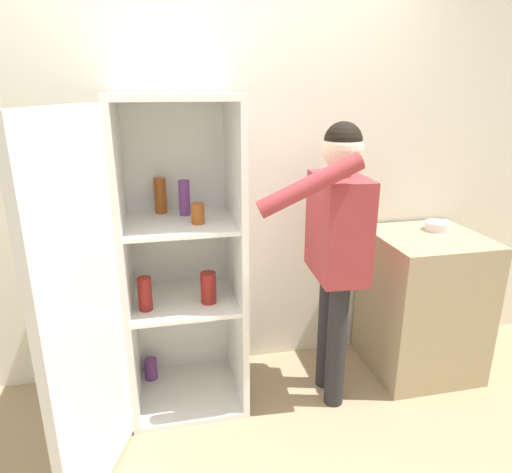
% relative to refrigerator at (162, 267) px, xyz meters
% --- Properties ---
extents(ground_plane, '(12.00, 12.00, 0.00)m').
position_rel_refrigerator_xyz_m(ground_plane, '(0.32, -0.55, -0.87)').
color(ground_plane, tan).
extents(wall_back, '(7.00, 0.06, 2.55)m').
position_rel_refrigerator_xyz_m(wall_back, '(0.32, 0.43, 0.41)').
color(wall_back, silver).
rests_on(wall_back, ground_plane).
extents(refrigerator, '(0.88, 1.18, 1.74)m').
position_rel_refrigerator_xyz_m(refrigerator, '(0.00, 0.00, 0.00)').
color(refrigerator, white).
rests_on(refrigerator, ground_plane).
extents(person, '(0.64, 0.57, 1.60)m').
position_rel_refrigerator_xyz_m(person, '(0.93, -0.08, 0.14)').
color(person, '#262628').
rests_on(person, ground_plane).
extents(counter, '(0.63, 0.62, 0.91)m').
position_rel_refrigerator_xyz_m(counter, '(1.60, 0.07, -0.41)').
color(counter, tan).
rests_on(counter, ground_plane).
extents(bowl, '(0.15, 0.15, 0.05)m').
position_rel_refrigerator_xyz_m(bowl, '(1.71, 0.16, 0.07)').
color(bowl, white).
rests_on(bowl, counter).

